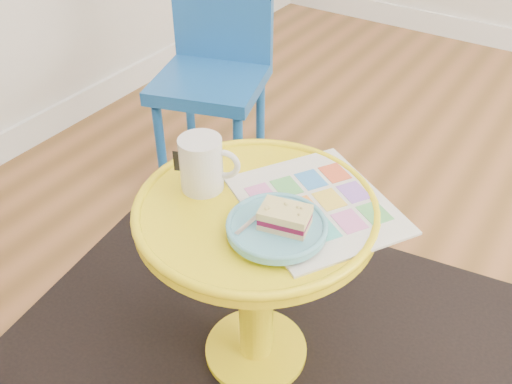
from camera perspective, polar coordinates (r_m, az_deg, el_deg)
The scene contains 9 objects.
room_walls at distance 2.66m, azimuth 11.07°, elevation 9.67°, with size 4.00×4.00×4.00m.
rug at distance 1.58m, azimuth 0.00°, elevation -15.67°, with size 1.30×1.10×0.01m, color black.
side_table at distance 1.31m, azimuth 0.00°, elevation -6.29°, with size 0.53×0.53×0.50m.
chair at distance 1.98m, azimuth -4.12°, elevation 12.91°, with size 0.44×0.44×0.78m.
newspaper at distance 1.23m, azimuth 6.08°, elevation -1.26°, with size 0.34×0.29×0.01m, color silver.
mug at distance 1.24m, azimuth -5.39°, elevation 2.94°, with size 0.13×0.10×0.12m.
plate at distance 1.14m, azimuth 2.09°, elevation -3.58°, with size 0.20×0.20×0.02m.
cake_slice at distance 1.12m, azimuth 2.91°, elevation -2.56°, with size 0.11×0.08×0.04m.
fork at distance 1.15m, azimuth 0.39°, elevation -2.26°, with size 0.02×0.14×0.00m.
Camera 1 is at (-0.14, -1.22, 1.26)m, focal length 40.00 mm.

